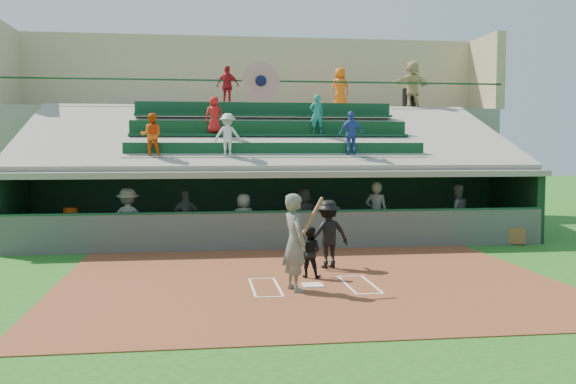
{
  "coord_description": "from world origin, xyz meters",
  "views": [
    {
      "loc": [
        -2.35,
        -13.4,
        2.99
      ],
      "look_at": [
        -0.06,
        3.5,
        1.8
      ],
      "focal_mm": 40.0,
      "sensor_mm": 36.0,
      "label": 1
    }
  ],
  "objects": [
    {
      "name": "dirt_slab",
      "position": [
        0.0,
        0.5,
        0.01
      ],
      "size": [
        11.0,
        9.0,
        0.02
      ],
      "primitive_type": "cube",
      "color": "brown",
      "rests_on": "ground"
    },
    {
      "name": "concourse_slab",
      "position": [
        0.0,
        13.5,
        2.3
      ],
      "size": [
        20.0,
        3.0,
        4.6
      ],
      "primitive_type": "cube",
      "color": "gray",
      "rests_on": "ground"
    },
    {
      "name": "concourse_staff_b",
      "position": [
        3.43,
        13.08,
        5.45
      ],
      "size": [
        0.91,
        0.68,
        1.71
      ],
      "primitive_type": "imported",
      "rotation": [
        0.0,
        0.0,
        3.31
      ],
      "color": "#EE5D0E",
      "rests_on": "concourse_slab"
    },
    {
      "name": "grandstand",
      "position": [
        -0.01,
        10.51,
        2.26
      ],
      "size": [
        20.4,
        10.4,
        7.8
      ],
      "color": "#505550",
      "rests_on": "ground"
    },
    {
      "name": "water_cooler",
      "position": [
        -6.25,
        6.36,
        0.97
      ],
      "size": [
        0.42,
        0.42,
        0.42
      ],
      "primitive_type": "cylinder",
      "color": "#CF480C",
      "rests_on": "white_table"
    },
    {
      "name": "dugout_bench",
      "position": [
        -0.14,
        7.9,
        0.28
      ],
      "size": [
        15.46,
        6.21,
        0.49
      ],
      "primitive_type": "cube",
      "rotation": [
        0.0,
        0.0,
        -0.36
      ],
      "color": "brown",
      "rests_on": "dugout_floor"
    },
    {
      "name": "ground",
      "position": [
        0.0,
        0.0,
        0.0
      ],
      "size": [
        100.0,
        100.0,
        0.0
      ],
      "primitive_type": "plane",
      "color": "#1F5919",
      "rests_on": "ground"
    },
    {
      "name": "dugout_player_c",
      "position": [
        -1.12,
        5.53,
        0.83
      ],
      "size": [
        0.89,
        0.72,
        1.59
      ],
      "primitive_type": "imported",
      "rotation": [
        0.0,
        0.0,
        3.46
      ],
      "color": "#575954",
      "rests_on": "dugout_floor"
    },
    {
      "name": "catcher",
      "position": [
        0.07,
        0.91,
        0.6
      ],
      "size": [
        0.69,
        0.62,
        1.17
      ],
      "primitive_type": "imported",
      "rotation": [
        0.0,
        0.0,
        2.76
      ],
      "color": "black",
      "rests_on": "dirt_slab"
    },
    {
      "name": "home_umpire",
      "position": [
        0.73,
        1.99,
        0.86
      ],
      "size": [
        1.2,
        0.86,
        1.68
      ],
      "primitive_type": "imported",
      "rotation": [
        0.0,
        0.0,
        3.38
      ],
      "color": "black",
      "rests_on": "dirt_slab"
    },
    {
      "name": "batter_at_plate",
      "position": [
        -0.45,
        -0.4,
        1.04
      ],
      "size": [
        0.96,
        0.84,
        2.02
      ],
      "color": "#515450",
      "rests_on": "dirt_slab"
    },
    {
      "name": "dugout_player_f",
      "position": [
        5.74,
        6.12,
        0.92
      ],
      "size": [
        0.93,
        0.76,
        1.76
      ],
      "primitive_type": "imported",
      "rotation": [
        0.0,
        0.0,
        3.26
      ],
      "color": "#575A55",
      "rests_on": "dugout_floor"
    },
    {
      "name": "trash_bin",
      "position": [
        6.33,
        12.8,
        5.03
      ],
      "size": [
        0.57,
        0.57,
        0.85
      ],
      "primitive_type": "cylinder",
      "color": "black",
      "rests_on": "concourse_slab"
    },
    {
      "name": "batters_box_chalk",
      "position": [
        0.0,
        0.0,
        0.02
      ],
      "size": [
        2.65,
        1.85,
        0.01
      ],
      "color": "white",
      "rests_on": "dirt_slab"
    },
    {
      "name": "dugout_player_e",
      "position": [
        2.98,
        5.68,
        0.99
      ],
      "size": [
        0.82,
        0.74,
        1.89
      ],
      "primitive_type": "imported",
      "rotation": [
        0.0,
        0.0,
        2.61
      ],
      "color": "#50524E",
      "rests_on": "dugout_floor"
    },
    {
      "name": "home_plate",
      "position": [
        0.0,
        0.0,
        0.04
      ],
      "size": [
        0.43,
        0.43,
        0.03
      ],
      "primitive_type": "cube",
      "color": "white",
      "rests_on": "dirt_slab"
    },
    {
      "name": "concourse_staff_c",
      "position": [
        6.32,
        12.39,
        5.57
      ],
      "size": [
        1.89,
        1.1,
        1.94
      ],
      "primitive_type": "imported",
      "rotation": [
        0.0,
        0.0,
        3.45
      ],
      "color": "tan",
      "rests_on": "concourse_slab"
    },
    {
      "name": "concourse_staff_a",
      "position": [
        -1.3,
        12.03,
        5.39
      ],
      "size": [
        1.01,
        0.73,
        1.59
      ],
      "primitive_type": "imported",
      "rotation": [
        0.0,
        0.0,
        2.72
      ],
      "color": "red",
      "rests_on": "concourse_slab"
    },
    {
      "name": "white_table",
      "position": [
        -6.27,
        6.38,
        0.4
      ],
      "size": [
        0.99,
        0.87,
        0.72
      ],
      "primitive_type": "cube",
      "rotation": [
        0.0,
        0.0,
        -0.36
      ],
      "color": "white",
      "rests_on": "dugout_floor"
    },
    {
      "name": "dugout_player_a",
      "position": [
        -4.47,
        5.51,
        0.93
      ],
      "size": [
        1.15,
        0.66,
        1.77
      ],
      "primitive_type": "imported",
      "rotation": [
        0.0,
        0.0,
        3.15
      ],
      "color": "#575A55",
      "rests_on": "dugout_floor"
    },
    {
      "name": "dugout_player_d",
      "position": [
        0.92,
        6.87,
        0.87
      ],
      "size": [
        1.61,
        0.93,
        1.66
      ],
      "primitive_type": "imported",
      "rotation": [
        0.0,
        0.0,
        3.45
      ],
      "color": "#5C5F59",
      "rests_on": "dugout_floor"
    },
    {
      "name": "dugout_floor",
      "position": [
        0.0,
        6.75,
        0.02
      ],
      "size": [
        16.0,
        3.5,
        0.04
      ],
      "primitive_type": "cube",
      "color": "gray",
      "rests_on": "ground"
    },
    {
      "name": "dugout_player_b",
      "position": [
        -2.83,
        6.23,
        0.86
      ],
      "size": [
        1.0,
        0.51,
        1.64
      ],
      "primitive_type": "imported",
      "rotation": [
        0.0,
        0.0,
        3.26
      ],
      "color": "#525550",
      "rests_on": "dugout_floor"
    }
  ]
}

